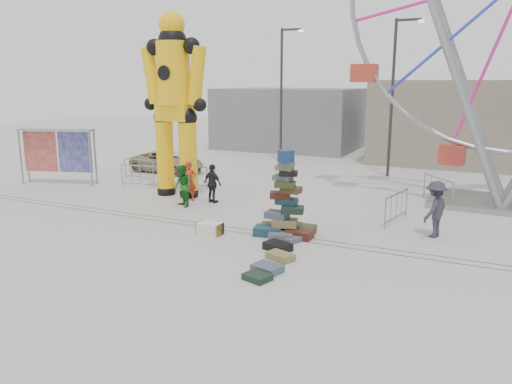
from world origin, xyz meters
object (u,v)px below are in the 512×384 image
at_px(suitcase_tower, 285,212).
at_px(lamp_post_right, 394,90).
at_px(steamer_trunk, 210,229).
at_px(barricade_wheel_front, 396,207).
at_px(barricade_dummy_b, 141,176).
at_px(barricade_dummy_c, 189,177).
at_px(pedestrian_green, 183,186).
at_px(barricade_wheel_back, 438,190).
at_px(barricade_dummy_a, 139,170).
at_px(crash_test_dummy, 174,99).
at_px(pedestrian_red, 189,181).
at_px(pedestrian_grey, 435,209).
at_px(banner_scaffold, 57,143).
at_px(lamp_post_left, 283,89).
at_px(parked_suv, 167,162).
at_px(pedestrian_black, 213,184).

bearing_deg(suitcase_tower, lamp_post_right, 77.32).
distance_m(steamer_trunk, barricade_wheel_front, 6.70).
bearing_deg(barricade_dummy_b, barricade_dummy_c, 15.34).
bearing_deg(pedestrian_green, barricade_wheel_back, 62.55).
height_order(barricade_dummy_a, pedestrian_green, pedestrian_green).
xyz_separation_m(crash_test_dummy, barricade_wheel_back, (10.49, 3.46, -3.66)).
relative_size(barricade_dummy_a, pedestrian_green, 1.18).
distance_m(crash_test_dummy, barricade_wheel_back, 11.64).
relative_size(lamp_post_right, pedestrian_red, 4.80).
height_order(steamer_trunk, barricade_dummy_a, barricade_dummy_a).
xyz_separation_m(suitcase_tower, pedestrian_grey, (4.43, 1.86, 0.14)).
height_order(barricade_wheel_back, pedestrian_red, pedestrian_red).
bearing_deg(banner_scaffold, barricade_dummy_b, -2.81).
bearing_deg(pedestrian_grey, barricade_dummy_a, -83.65).
relative_size(crash_test_dummy, barricade_dummy_a, 3.99).
relative_size(crash_test_dummy, pedestrian_green, 4.71).
relative_size(lamp_post_left, barricade_dummy_c, 4.00).
relative_size(steamer_trunk, parked_suv, 0.20).
bearing_deg(pedestrian_grey, barricade_dummy_b, -79.12).
height_order(barricade_dummy_b, parked_suv, parked_suv).
height_order(suitcase_tower, banner_scaffold, suitcase_tower).
distance_m(banner_scaffold, steamer_trunk, 11.62).
xyz_separation_m(barricade_dummy_b, pedestrian_green, (3.88, -2.26, 0.30)).
height_order(barricade_wheel_front, barricade_wheel_back, same).
relative_size(suitcase_tower, steamer_trunk, 3.38).
relative_size(banner_scaffold, barricade_wheel_front, 1.87).
relative_size(lamp_post_left, pedestrian_red, 4.80).
distance_m(banner_scaffold, barricade_dummy_a, 4.07).
xyz_separation_m(crash_test_dummy, pedestrian_green, (1.34, -1.58, -3.36)).
bearing_deg(barricade_dummy_b, barricade_dummy_a, 122.59).
relative_size(banner_scaffold, pedestrian_green, 2.21).
xyz_separation_m(pedestrian_red, pedestrian_grey, (9.86, -0.83, 0.09)).
height_order(barricade_dummy_a, barricade_wheel_back, same).
height_order(suitcase_tower, pedestrian_green, suitcase_tower).
bearing_deg(crash_test_dummy, lamp_post_left, 86.25).
distance_m(suitcase_tower, barricade_dummy_c, 8.43).
height_order(banner_scaffold, pedestrian_grey, banner_scaffold).
xyz_separation_m(banner_scaffold, barricade_wheel_back, (17.10, 3.86, -1.48)).
distance_m(suitcase_tower, crash_test_dummy, 8.00).
distance_m(barricade_dummy_c, pedestrian_red, 2.63).
bearing_deg(barricade_dummy_c, pedestrian_grey, -13.90).
bearing_deg(barricade_dummy_c, lamp_post_right, 42.61).
height_order(banner_scaffold, barricade_dummy_c, banner_scaffold).
relative_size(barricade_dummy_c, parked_suv, 0.48).
xyz_separation_m(steamer_trunk, barricade_wheel_front, (5.29, 4.09, 0.36)).
height_order(lamp_post_right, barricade_dummy_b, lamp_post_right).
bearing_deg(barricade_dummy_a, banner_scaffold, -131.46).
bearing_deg(banner_scaffold, suitcase_tower, -30.17).
height_order(barricade_dummy_c, pedestrian_black, pedestrian_black).
distance_m(lamp_post_left, barricade_wheel_back, 12.89).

